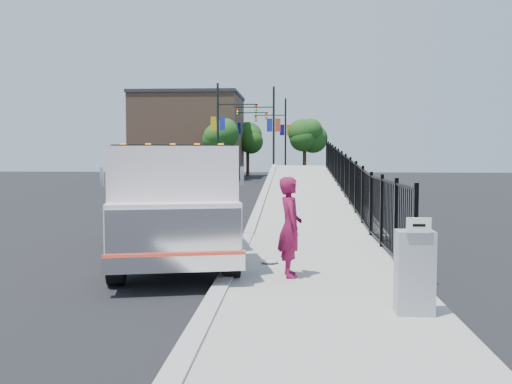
{
  "coord_description": "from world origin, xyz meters",
  "views": [
    {
      "loc": [
        1.28,
        -12.6,
        2.53
      ],
      "look_at": [
        0.34,
        2.0,
        1.51
      ],
      "focal_mm": 40.0,
      "sensor_mm": 36.0,
      "label": 1
    }
  ],
  "objects": [
    {
      "name": "sidewalk",
      "position": [
        1.93,
        -2.0,
        0.06
      ],
      "size": [
        3.55,
        12.0,
        0.12
      ],
      "primitive_type": "cube",
      "color": "#9E998E",
      "rests_on": "ground"
    },
    {
      "name": "ramp",
      "position": [
        2.12,
        16.0,
        0.0
      ],
      "size": [
        3.95,
        24.06,
        3.19
      ],
      "primitive_type": "cube",
      "rotation": [
        0.06,
        0.0,
        0.0
      ],
      "color": "#9E998E",
      "rests_on": "ground"
    },
    {
      "name": "building",
      "position": [
        -9.0,
        44.0,
        4.0
      ],
      "size": [
        10.0,
        10.0,
        8.0
      ],
      "primitive_type": "cube",
      "color": "#8C664C",
      "rests_on": "ground"
    },
    {
      "name": "tree_2",
      "position": [
        -3.51,
        48.1,
        3.97
      ],
      "size": [
        3.08,
        3.08,
        5.54
      ],
      "color": "#382314",
      "rests_on": "ground"
    },
    {
      "name": "truck",
      "position": [
        -1.6,
        0.86,
        1.52
      ],
      "size": [
        4.16,
        8.23,
        2.7
      ],
      "rotation": [
        0.0,
        0.0,
        0.22
      ],
      "color": "black",
      "rests_on": "ground"
    },
    {
      "name": "ground",
      "position": [
        0.0,
        0.0,
        0.0
      ],
      "size": [
        120.0,
        120.0,
        0.0
      ],
      "primitive_type": "plane",
      "color": "black",
      "rests_on": "ground"
    },
    {
      "name": "light_pole_2",
      "position": [
        -3.99,
        42.08,
        4.36
      ],
      "size": [
        3.77,
        0.22,
        8.0
      ],
      "color": "black",
      "rests_on": "ground"
    },
    {
      "name": "tree_1",
      "position": [
        2.39,
        41.06,
        3.94
      ],
      "size": [
        2.53,
        2.53,
        5.27
      ],
      "color": "#382314",
      "rests_on": "ground"
    },
    {
      "name": "worker",
      "position": [
        1.24,
        -1.64,
        1.09
      ],
      "size": [
        0.57,
        0.77,
        1.94
      ],
      "primitive_type": "imported",
      "rotation": [
        0.0,
        0.0,
        1.73
      ],
      "color": "maroon",
      "rests_on": "sidewalk"
    },
    {
      "name": "curb",
      "position": [
        0.0,
        -2.0,
        0.08
      ],
      "size": [
        0.3,
        12.0,
        0.16
      ],
      "primitive_type": "cube",
      "color": "#ADAAA3",
      "rests_on": "ground"
    },
    {
      "name": "iron_fence",
      "position": [
        3.55,
        12.0,
        0.9
      ],
      "size": [
        0.1,
        28.0,
        1.8
      ],
      "primitive_type": "cube",
      "color": "black",
      "rests_on": "ground"
    },
    {
      "name": "arrow_sign",
      "position": [
        3.1,
        -4.31,
        1.48
      ],
      "size": [
        0.35,
        0.04,
        0.22
      ],
      "primitive_type": "cube",
      "color": "white",
      "rests_on": "utility_cabinet"
    },
    {
      "name": "light_pole_3",
      "position": [
        0.22,
        45.98,
        4.36
      ],
      "size": [
        3.78,
        0.22,
        8.0
      ],
      "color": "black",
      "rests_on": "ground"
    },
    {
      "name": "debris",
      "position": [
        0.79,
        -0.37,
        0.17
      ],
      "size": [
        0.39,
        0.39,
        0.1
      ],
      "primitive_type": "ellipsoid",
      "color": "silver",
      "rests_on": "sidewalk"
    },
    {
      "name": "light_pole_0",
      "position": [
        -4.37,
        32.65,
        4.36
      ],
      "size": [
        3.77,
        0.22,
        8.0
      ],
      "color": "black",
      "rests_on": "ground"
    },
    {
      "name": "tree_0",
      "position": [
        -4.69,
        37.31,
        3.95
      ],
      "size": [
        2.69,
        2.69,
        5.35
      ],
      "color": "#382314",
      "rests_on": "ground"
    },
    {
      "name": "utility_cabinet",
      "position": [
        3.1,
        -4.09,
        0.75
      ],
      "size": [
        0.55,
        0.4,
        1.25
      ],
      "primitive_type": "cube",
      "color": "gray",
      "rests_on": "sidewalk"
    },
    {
      "name": "light_pole_1",
      "position": [
        -0.63,
        35.42,
        4.36
      ],
      "size": [
        3.77,
        0.22,
        8.0
      ],
      "color": "black",
      "rests_on": "ground"
    }
  ]
}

